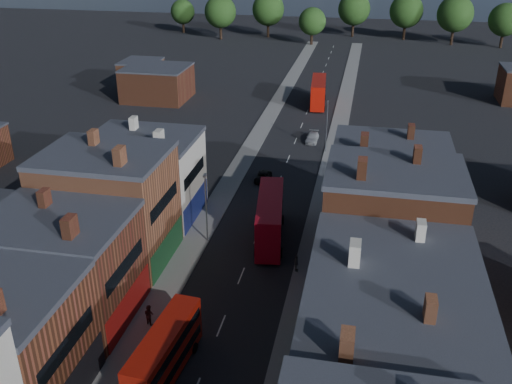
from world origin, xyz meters
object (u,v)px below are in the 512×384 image
at_px(bus_2, 318,92).
at_px(car_3, 312,138).
at_px(car_2, 263,177).
at_px(bus_1, 270,218).
at_px(ped_3, 296,263).
at_px(bus_0, 165,353).
at_px(ped_1, 149,314).

height_order(bus_2, car_3, bus_2).
relative_size(bus_2, car_2, 2.91).
height_order(bus_1, ped_3, bus_1).
distance_m(bus_2, car_2, 37.66).
bearing_deg(car_2, bus_0, -87.97).
distance_m(car_2, ped_1, 32.74).
bearing_deg(car_2, car_3, 76.30).
height_order(bus_0, car_2, bus_0).
distance_m(bus_0, ped_3, 18.44).
bearing_deg(car_3, ped_1, -99.08).
bearing_deg(car_2, bus_1, -73.84).
height_order(bus_1, ped_1, bus_1).
xyz_separation_m(bus_1, car_3, (1.18, 32.51, -2.07)).
bearing_deg(car_3, bus_2, 94.43).
xyz_separation_m(bus_2, car_2, (-3.76, -37.41, -2.14)).
distance_m(bus_0, car_3, 55.35).
distance_m(car_3, ped_1, 50.17).
height_order(bus_0, ped_1, bus_0).
relative_size(car_3, ped_3, 2.59).
height_order(ped_1, ped_3, ped_1).
bearing_deg(bus_2, ped_1, -100.68).
xyz_separation_m(bus_0, ped_1, (-3.56, 5.69, -1.20)).
bearing_deg(bus_0, ped_1, 127.10).
height_order(bus_1, car_2, bus_1).
relative_size(bus_2, ped_3, 6.69).
relative_size(car_3, ped_1, 2.37).
bearing_deg(bus_2, car_3, -91.09).
xyz_separation_m(car_2, car_3, (4.94, 16.87, 0.10)).
relative_size(bus_1, ped_1, 6.25).
xyz_separation_m(car_3, ped_3, (2.62, -38.48, 0.34)).
xyz_separation_m(car_3, ped_1, (-8.90, -49.37, 0.42)).
bearing_deg(bus_1, ped_3, -65.34).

